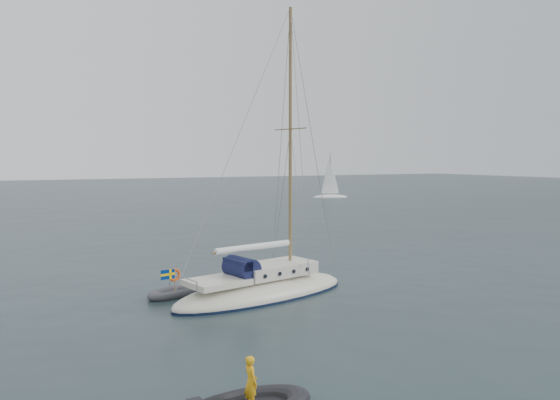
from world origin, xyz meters
name	(u,v)px	position (x,y,z in m)	size (l,w,h in m)	color
ground	(293,285)	(0.00, 0.00, 0.00)	(300.00, 300.00, 0.00)	black
sailboat	(263,274)	(-2.37, -1.52, 1.04)	(9.64, 2.89, 13.73)	beige
dinghy	(174,293)	(-5.94, 0.46, 0.17)	(2.69, 1.21, 0.38)	#4A494F
distant_yacht_b	(330,178)	(34.02, 50.50, 3.23)	(5.71, 3.04, 7.56)	white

